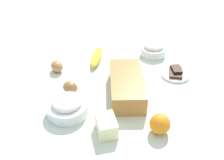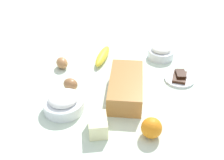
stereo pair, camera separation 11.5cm
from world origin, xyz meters
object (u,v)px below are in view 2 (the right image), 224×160
object	(u,v)px
banana	(103,56)
chocolate_plate	(179,78)
loaf_pan	(126,86)
egg_beside_bowl	(62,63)
butter_block	(98,125)
egg_near_butter	(71,84)
orange_fruit	(152,128)
flour_bowl	(161,52)
sugar_bowl	(63,103)

from	to	relation	value
banana	chocolate_plate	distance (m)	0.38
loaf_pan	egg_beside_bowl	bearing A→B (deg)	60.11
butter_block	egg_beside_bowl	size ratio (longest dim) A/B	1.36
loaf_pan	chocolate_plate	world-z (taller)	loaf_pan
butter_block	chocolate_plate	xyz separation A→B (m)	(0.35, -0.31, -0.02)
egg_near_butter	chocolate_plate	world-z (taller)	egg_near_butter
butter_block	banana	bearing A→B (deg)	6.62
loaf_pan	banana	world-z (taller)	loaf_pan
orange_fruit	banana	bearing A→B (deg)	26.58
butter_block	egg_beside_bowl	world-z (taller)	butter_block
orange_fruit	loaf_pan	bearing A→B (deg)	25.80
flour_bowl	egg_beside_bowl	bearing A→B (deg)	108.13
loaf_pan	butter_block	xyz separation A→B (m)	(-0.22, 0.08, -0.01)
flour_bowl	egg_near_butter	size ratio (longest dim) A/B	2.00
orange_fruit	egg_beside_bowl	distance (m)	0.56
butter_block	egg_near_butter	bearing A→B (deg)	33.97
egg_near_butter	egg_beside_bowl	distance (m)	0.18
sugar_bowl	egg_beside_bowl	xyz separation A→B (m)	(0.29, 0.08, -0.01)
egg_near_butter	sugar_bowl	bearing A→B (deg)	-177.66
egg_beside_bowl	chocolate_plate	xyz separation A→B (m)	(-0.03, -0.54, -0.02)
egg_beside_bowl	chocolate_plate	distance (m)	0.54
flour_bowl	egg_near_butter	world-z (taller)	flour_bowl
flour_bowl	sugar_bowl	xyz separation A→B (m)	(-0.44, 0.37, 0.00)
chocolate_plate	flour_bowl	bearing A→B (deg)	23.14
butter_block	egg_near_butter	world-z (taller)	butter_block
butter_block	sugar_bowl	bearing A→B (deg)	56.35
egg_near_butter	egg_beside_bowl	world-z (taller)	egg_beside_bowl
banana	chocolate_plate	world-z (taller)	banana
egg_beside_bowl	sugar_bowl	bearing A→B (deg)	-163.47
loaf_pan	orange_fruit	size ratio (longest dim) A/B	3.93
loaf_pan	sugar_bowl	distance (m)	0.26
flour_bowl	banana	xyz separation A→B (m)	(-0.05, 0.28, -0.01)
flour_bowl	egg_near_butter	distance (m)	0.49
flour_bowl	chocolate_plate	world-z (taller)	flour_bowl
sugar_bowl	egg_beside_bowl	bearing A→B (deg)	16.53
egg_near_butter	egg_beside_bowl	size ratio (longest dim) A/B	0.95
banana	butter_block	distance (m)	0.48
loaf_pan	butter_block	size ratio (longest dim) A/B	3.15
loaf_pan	chocolate_plate	distance (m)	0.26
flour_bowl	orange_fruit	xyz separation A→B (m)	(-0.53, 0.04, 0.01)
loaf_pan	butter_block	bearing A→B (deg)	158.37
loaf_pan	flour_bowl	world-z (taller)	loaf_pan
chocolate_plate	banana	bearing A→B (deg)	70.24
banana	egg_near_butter	size ratio (longest dim) A/B	3.02
loaf_pan	sugar_bowl	xyz separation A→B (m)	(-0.12, 0.23, -0.01)
flour_bowl	banana	bearing A→B (deg)	101.03
flour_bowl	orange_fruit	world-z (taller)	orange_fruit
flour_bowl	sugar_bowl	world-z (taller)	sugar_bowl
sugar_bowl	egg_near_butter	bearing A→B (deg)	2.34
loaf_pan	banana	xyz separation A→B (m)	(0.26, 0.13, -0.02)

